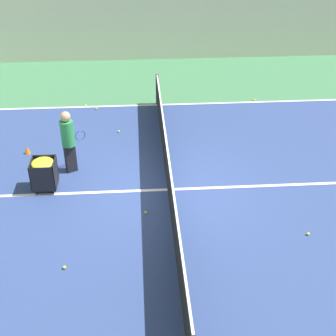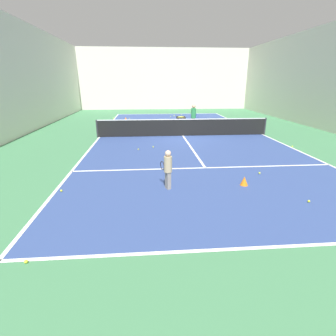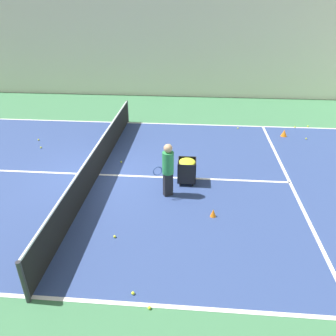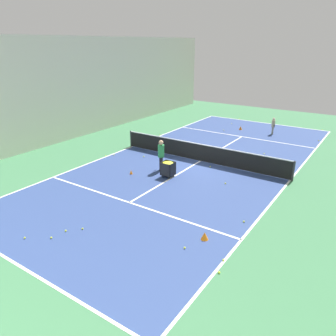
{
  "view_description": "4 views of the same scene",
  "coord_description": "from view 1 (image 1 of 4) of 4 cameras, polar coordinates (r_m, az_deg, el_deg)",
  "views": [
    {
      "loc": [
        -9.56,
        0.66,
        6.54
      ],
      "look_at": [
        0.0,
        0.0,
        0.63
      ],
      "focal_mm": 50.0,
      "sensor_mm": 36.0,
      "label": 1
    },
    {
      "loc": [
        -2.27,
        -16.05,
        3.26
      ],
      "look_at": [
        -1.64,
        -8.36,
        0.69
      ],
      "focal_mm": 28.0,
      "sensor_mm": 36.0,
      "label": 2
    },
    {
      "loc": [
        9.56,
        3.17,
        5.47
      ],
      "look_at": [
        1.07,
        2.47,
        0.94
      ],
      "focal_mm": 35.0,
      "sensor_mm": 36.0,
      "label": 3
    },
    {
      "loc": [
        -8.49,
        16.05,
        6.54
      ],
      "look_at": [
        0.26,
        3.02,
        0.48
      ],
      "focal_mm": 35.0,
      "sensor_mm": 36.0,
      "label": 4
    }
  ],
  "objects": [
    {
      "name": "tennis_net",
      "position": [
        11.31,
        0.0,
        -0.38
      ],
      "size": [
        10.6,
        0.1,
        1.06
      ],
      "color": "#2D2D33",
      "rests_on": "ground"
    },
    {
      "name": "tennis_ball_11",
      "position": [
        9.64,
        -12.51,
        -11.74
      ],
      "size": [
        0.07,
        0.07,
        0.07
      ],
      "primitive_type": "sphere",
      "color": "yellow",
      "rests_on": "ground"
    },
    {
      "name": "tennis_ball_20",
      "position": [
        10.79,
        -2.73,
        -5.45
      ],
      "size": [
        0.07,
        0.07,
        0.07
      ],
      "primitive_type": "sphere",
      "color": "yellow",
      "rests_on": "ground"
    },
    {
      "name": "ball_cart",
      "position": [
        11.72,
        -14.96,
        -0.1
      ],
      "size": [
        0.62,
        0.58,
        0.82
      ],
      "color": "black",
      "rests_on": "ground"
    },
    {
      "name": "line_sideline_right",
      "position": [
        16.11,
        -1.28,
        7.71
      ],
      "size": [
        0.1,
        23.29,
        0.0
      ],
      "primitive_type": "cube",
      "color": "white",
      "rests_on": "ground"
    },
    {
      "name": "court_playing_area",
      "position": [
        11.6,
        0.0,
        -2.66
      ],
      "size": [
        10.3,
        23.29,
        0.0
      ],
      "color": "navy",
      "rests_on": "ground"
    },
    {
      "name": "tennis_ball_7",
      "position": [
        15.93,
        -8.72,
        7.17
      ],
      "size": [
        0.07,
        0.07,
        0.07
      ],
      "primitive_type": "sphere",
      "color": "yellow",
      "rests_on": "ground"
    },
    {
      "name": "training_cone_2",
      "position": [
        13.66,
        -16.79,
        2.14
      ],
      "size": [
        0.17,
        0.17,
        0.23
      ],
      "primitive_type": "cone",
      "color": "orange",
      "rests_on": "ground"
    },
    {
      "name": "ground_plane",
      "position": [
        11.6,
        0.0,
        -2.66
      ],
      "size": [
        36.91,
        36.91,
        0.0
      ],
      "primitive_type": "plane",
      "color": "#3D754C"
    },
    {
      "name": "coach_at_net",
      "position": [
        12.14,
        -12.07,
        3.6
      ],
      "size": [
        0.52,
        0.65,
        1.7
      ],
      "rotation": [
        0.0,
        0.0,
        -1.08
      ],
      "color": "black",
      "rests_on": "ground"
    },
    {
      "name": "tennis_ball_19",
      "position": [
        16.26,
        -10.01,
        7.57
      ],
      "size": [
        0.07,
        0.07,
        0.07
      ],
      "primitive_type": "sphere",
      "color": "yellow",
      "rests_on": "ground"
    },
    {
      "name": "tennis_ball_2",
      "position": [
        16.7,
        10.45,
        8.18
      ],
      "size": [
        0.07,
        0.07,
        0.07
      ],
      "primitive_type": "sphere",
      "color": "yellow",
      "rests_on": "ground"
    },
    {
      "name": "tennis_ball_0",
      "position": [
        14.33,
        -6.04,
        4.46
      ],
      "size": [
        0.07,
        0.07,
        0.07
      ],
      "primitive_type": "sphere",
      "color": "yellow",
      "rests_on": "ground"
    },
    {
      "name": "line_centre_service",
      "position": [
        11.6,
        0.0,
        -2.64
      ],
      "size": [
        0.1,
        12.81,
        0.0
      ],
      "primitive_type": "cube",
      "color": "white",
      "rests_on": "ground"
    },
    {
      "name": "tennis_ball_22",
      "position": [
        10.63,
        16.71,
        -7.7
      ],
      "size": [
        0.07,
        0.07,
        0.07
      ],
      "primitive_type": "sphere",
      "color": "yellow",
      "rests_on": "ground"
    }
  ]
}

